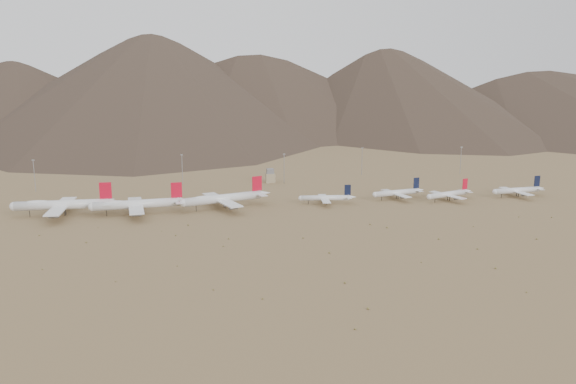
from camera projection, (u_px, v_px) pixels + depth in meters
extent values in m
plane|color=#9B8050|center=(254.00, 217.00, 365.26)|extent=(3000.00, 3000.00, 0.00)
cylinder|color=white|center=(63.00, 205.00, 368.29)|extent=(60.01, 7.57, 6.19)
sphere|color=white|center=(14.00, 206.00, 363.40)|extent=(6.06, 6.06, 6.06)
cone|color=white|center=(116.00, 202.00, 373.67)|extent=(10.91, 5.82, 5.57)
cube|color=white|center=(61.00, 206.00, 368.28)|extent=(10.85, 55.10, 0.77)
cube|color=white|center=(108.00, 202.00, 372.86)|extent=(5.87, 20.98, 0.37)
cube|color=red|center=(105.00, 191.00, 371.07)|extent=(7.80, 0.74, 10.98)
cylinder|color=black|center=(30.00, 214.00, 365.91)|extent=(0.40, 0.40, 4.19)
cylinder|color=black|center=(66.00, 212.00, 371.02)|extent=(0.50, 0.50, 4.19)
cylinder|color=black|center=(65.00, 213.00, 368.03)|extent=(0.50, 0.50, 4.19)
ellipsoid|color=white|center=(37.00, 203.00, 365.41)|extent=(19.27, 5.08, 3.71)
cylinder|color=slate|center=(65.00, 205.00, 379.19)|extent=(6.05, 2.92, 2.78)
cylinder|color=slate|center=(57.00, 212.00, 357.98)|extent=(6.05, 2.92, 2.78)
cylinder|color=slate|center=(68.00, 202.00, 388.74)|extent=(6.05, 2.92, 2.78)
cylinder|color=slate|center=(54.00, 216.00, 348.43)|extent=(6.05, 2.92, 2.78)
cylinder|color=white|center=(137.00, 204.00, 371.96)|extent=(56.68, 11.47, 5.83)
sphere|color=white|center=(93.00, 207.00, 364.03)|extent=(5.71, 5.71, 5.71)
cone|color=white|center=(185.00, 201.00, 380.76)|extent=(10.63, 6.24, 5.24)
cube|color=white|center=(136.00, 206.00, 371.82)|extent=(14.18, 52.33, 0.73)
cube|color=white|center=(179.00, 201.00, 379.46)|extent=(7.03, 20.05, 0.35)
cube|color=red|center=(176.00, 190.00, 377.65)|extent=(7.35, 1.26, 10.34)
cylinder|color=black|center=(107.00, 213.00, 367.39)|extent=(0.38, 0.38, 3.95)
cylinder|color=black|center=(139.00, 211.00, 374.63)|extent=(0.47, 0.47, 3.95)
cylinder|color=black|center=(140.00, 212.00, 371.89)|extent=(0.47, 0.47, 3.95)
ellipsoid|color=white|center=(114.00, 203.00, 367.52)|extent=(18.39, 6.16, 3.50)
cylinder|color=slate|center=(135.00, 204.00, 381.81)|extent=(5.87, 3.18, 2.62)
cylinder|color=slate|center=(136.00, 211.00, 362.41)|extent=(5.87, 3.18, 2.62)
cylinder|color=slate|center=(135.00, 201.00, 390.54)|extent=(5.87, 3.18, 2.62)
cylinder|color=slate|center=(137.00, 214.00, 353.68)|extent=(5.87, 3.18, 2.62)
cylinder|color=white|center=(223.00, 198.00, 389.20)|extent=(55.94, 23.53, 5.89)
sphere|color=white|center=(184.00, 203.00, 375.56)|extent=(5.77, 5.77, 5.77)
cone|color=white|center=(264.00, 193.00, 404.40)|extent=(11.40, 8.26, 5.30)
cube|color=white|center=(222.00, 200.00, 388.84)|extent=(25.10, 52.45, 0.74)
cube|color=white|center=(259.00, 194.00, 402.19)|extent=(11.12, 20.46, 0.35)
cube|color=red|center=(257.00, 183.00, 400.13)|extent=(7.20, 2.84, 10.45)
cylinder|color=black|center=(196.00, 209.00, 380.64)|extent=(0.38, 0.38, 3.99)
cylinder|color=black|center=(224.00, 205.00, 392.00)|extent=(0.47, 0.47, 3.99)
cylinder|color=black|center=(226.00, 206.00, 389.48)|extent=(0.47, 0.47, 3.99)
ellipsoid|color=white|center=(203.00, 198.00, 381.78)|extent=(18.70, 9.93, 3.53)
cylinder|color=slate|center=(216.00, 199.00, 398.06)|extent=(6.24, 4.31, 2.65)
cylinder|color=slate|center=(228.00, 205.00, 380.20)|extent=(6.24, 4.31, 2.65)
cylinder|color=slate|center=(211.00, 197.00, 406.09)|extent=(6.24, 4.31, 2.65)
cylinder|color=slate|center=(233.00, 208.00, 372.16)|extent=(6.24, 4.31, 2.65)
cylinder|color=white|center=(325.00, 198.00, 402.65)|extent=(35.19, 8.13, 3.80)
sphere|color=white|center=(301.00, 198.00, 401.53)|extent=(3.72, 3.72, 3.72)
cone|color=white|center=(352.00, 197.00, 403.85)|extent=(6.67, 4.18, 3.42)
cube|color=white|center=(324.00, 199.00, 402.72)|extent=(9.30, 30.45, 0.47)
cube|color=white|center=(348.00, 197.00, 403.65)|extent=(4.55, 11.70, 0.23)
cube|color=black|center=(348.00, 190.00, 402.55)|extent=(4.56, 0.91, 7.50)
cylinder|color=black|center=(308.00, 202.00, 402.51)|extent=(0.40, 0.40, 2.60)
cylinder|color=black|center=(326.00, 202.00, 404.27)|extent=(0.50, 0.50, 2.60)
cylinder|color=black|center=(326.00, 202.00, 402.41)|extent=(0.50, 0.50, 2.60)
cylinder|color=slate|center=(323.00, 197.00, 411.12)|extent=(3.68, 2.13, 1.71)
cylinder|color=slate|center=(326.00, 202.00, 394.70)|extent=(3.68, 2.13, 1.71)
cylinder|color=white|center=(397.00, 193.00, 419.12)|extent=(37.82, 12.16, 4.11)
sphere|color=white|center=(375.00, 195.00, 411.77)|extent=(4.02, 4.02, 4.02)
cone|color=white|center=(420.00, 190.00, 427.29)|extent=(7.44, 5.08, 3.70)
cube|color=white|center=(396.00, 194.00, 418.95)|extent=(12.90, 32.96, 0.51)
cube|color=white|center=(417.00, 190.00, 426.09)|extent=(5.98, 12.76, 0.25)
cube|color=black|center=(416.00, 183.00, 424.66)|extent=(4.88, 1.42, 8.11)
cylinder|color=black|center=(381.00, 199.00, 414.67)|extent=(0.43, 0.43, 2.81)
cylinder|color=black|center=(397.00, 197.00, 421.03)|extent=(0.54, 0.54, 2.81)
cylinder|color=black|center=(398.00, 197.00, 419.18)|extent=(0.54, 0.54, 2.81)
cylinder|color=slate|center=(389.00, 193.00, 427.32)|extent=(4.09, 2.62, 1.85)
cylinder|color=slate|center=(403.00, 197.00, 410.99)|extent=(4.09, 2.62, 1.85)
cylinder|color=white|center=(448.00, 194.00, 414.00)|extent=(36.60, 16.26, 4.06)
sphere|color=white|center=(429.00, 197.00, 404.75)|extent=(3.98, 3.98, 3.98)
cone|color=white|center=(468.00, 191.00, 424.30)|extent=(7.56, 5.68, 3.65)
cube|color=white|center=(447.00, 195.00, 413.75)|extent=(16.29, 32.20, 0.51)
cube|color=white|center=(465.00, 191.00, 422.79)|extent=(7.22, 12.60, 0.24)
cube|color=red|center=(465.00, 184.00, 421.30)|extent=(4.70, 1.96, 8.01)
cylinder|color=black|center=(435.00, 201.00, 408.21)|extent=(0.43, 0.43, 2.78)
cylinder|color=black|center=(448.00, 198.00, 415.91)|extent=(0.53, 0.53, 2.78)
cylinder|color=black|center=(450.00, 199.00, 414.19)|extent=(0.53, 0.53, 2.78)
cylinder|color=slate|center=(438.00, 194.00, 421.54)|extent=(4.13, 2.97, 1.83)
cylinder|color=slate|center=(456.00, 199.00, 406.36)|extent=(4.13, 2.97, 1.83)
cylinder|color=white|center=(517.00, 190.00, 427.13)|extent=(38.99, 7.99, 4.21)
sphere|color=white|center=(495.00, 192.00, 421.73)|extent=(4.12, 4.12, 4.12)
cone|color=white|center=(541.00, 188.00, 433.12)|extent=(7.31, 4.45, 3.79)
cube|color=white|center=(516.00, 191.00, 427.04)|extent=(9.43, 33.67, 0.53)
cube|color=white|center=(537.00, 188.00, 432.24)|extent=(4.71, 12.91, 0.25)
cube|color=black|center=(537.00, 181.00, 430.85)|extent=(5.05, 0.87, 8.31)
cylinder|color=black|center=(501.00, 196.00, 424.06)|extent=(0.44, 0.44, 2.88)
cylinder|color=black|center=(516.00, 195.00, 429.05)|extent=(0.55, 0.55, 2.88)
cylinder|color=black|center=(518.00, 195.00, 427.07)|extent=(0.55, 0.55, 2.88)
cylinder|color=slate|center=(508.00, 190.00, 435.99)|extent=(4.04, 2.26, 1.89)
cylinder|color=slate|center=(524.00, 195.00, 418.51)|extent=(4.04, 2.26, 1.89)
cube|color=#9C8B6A|center=(270.00, 178.00, 485.48)|extent=(8.00, 8.00, 8.00)
cube|color=slate|center=(270.00, 171.00, 484.28)|extent=(6.00, 6.00, 4.00)
cylinder|color=gray|center=(34.00, 176.00, 444.94)|extent=(0.50, 0.50, 25.00)
cube|color=gray|center=(33.00, 160.00, 442.38)|extent=(2.00, 0.60, 0.80)
cylinder|color=gray|center=(182.00, 170.00, 475.72)|extent=(0.50, 0.50, 25.00)
cube|color=gray|center=(182.00, 155.00, 473.16)|extent=(2.00, 0.60, 0.80)
cylinder|color=gray|center=(284.00, 169.00, 479.63)|extent=(0.50, 0.50, 25.00)
cube|color=gray|center=(284.00, 154.00, 477.07)|extent=(2.00, 0.60, 0.80)
cylinder|color=gray|center=(362.00, 162.00, 521.03)|extent=(0.50, 0.50, 25.00)
cube|color=gray|center=(362.00, 148.00, 518.47)|extent=(2.00, 0.60, 0.80)
cylinder|color=gray|center=(461.00, 161.00, 527.95)|extent=(0.50, 0.50, 25.00)
cube|color=gray|center=(462.00, 147.00, 525.39)|extent=(2.00, 0.60, 0.80)
ellipsoid|color=olive|center=(519.00, 217.00, 365.10)|extent=(0.86, 0.86, 0.54)
ellipsoid|color=olive|center=(355.00, 329.00, 202.15)|extent=(0.79, 0.79, 0.58)
ellipsoid|color=olive|center=(263.00, 299.00, 230.00)|extent=(0.81, 0.81, 0.56)
ellipsoid|color=olive|center=(537.00, 239.00, 314.89)|extent=(1.02, 1.02, 0.80)
ellipsoid|color=olive|center=(39.00, 235.00, 322.20)|extent=(0.73, 0.73, 0.65)
ellipsoid|color=olive|center=(303.00, 238.00, 316.95)|extent=(1.02, 1.02, 0.65)
ellipsoid|color=olive|center=(86.00, 242.00, 308.19)|extent=(0.96, 0.96, 0.67)
ellipsoid|color=olive|center=(329.00, 253.00, 289.97)|extent=(1.04, 1.04, 0.76)
ellipsoid|color=olive|center=(176.00, 235.00, 322.35)|extent=(0.87, 0.87, 0.62)
ellipsoid|color=olive|center=(223.00, 246.00, 301.67)|extent=(0.99, 0.99, 0.50)
ellipsoid|color=olive|center=(527.00, 292.00, 236.92)|extent=(0.69, 0.69, 0.53)
ellipsoid|color=olive|center=(345.00, 283.00, 247.64)|extent=(1.02, 1.02, 0.70)
ellipsoid|color=olive|center=(473.00, 226.00, 341.65)|extent=(0.72, 0.72, 0.56)
ellipsoid|color=olive|center=(116.00, 282.00, 249.36)|extent=(0.59, 0.59, 0.43)
ellipsoid|color=olive|center=(421.00, 262.00, 275.41)|extent=(0.67, 0.67, 0.50)
ellipsoid|color=olive|center=(370.00, 224.00, 345.95)|extent=(0.88, 0.88, 0.79)
ellipsoid|color=olive|center=(387.00, 227.00, 338.73)|extent=(1.08, 1.08, 0.85)
ellipsoid|color=olive|center=(477.00, 249.00, 296.73)|extent=(1.02, 1.02, 0.60)
ellipsoid|color=olive|center=(229.00, 238.00, 315.68)|extent=(0.87, 0.87, 0.68)
ellipsoid|color=olive|center=(177.00, 266.00, 269.86)|extent=(0.59, 0.59, 0.47)
ellipsoid|color=olive|center=(188.00, 225.00, 344.60)|extent=(0.98, 0.98, 0.77)
ellipsoid|color=olive|center=(368.00, 308.00, 219.79)|extent=(1.02, 1.02, 0.90)
ellipsoid|color=olive|center=(42.00, 269.00, 265.18)|extent=(0.62, 0.62, 0.48)
ellipsoid|color=olive|center=(213.00, 290.00, 239.70)|extent=(0.72, 0.72, 0.54)
ellipsoid|color=olive|center=(552.00, 217.00, 363.94)|extent=(0.86, 0.86, 0.61)
ellipsoid|color=olive|center=(162.00, 231.00, 331.45)|extent=(0.64, 0.64, 0.38)
ellipsoid|color=olive|center=(98.00, 228.00, 339.33)|extent=(0.56, 0.56, 0.34)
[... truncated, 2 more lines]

